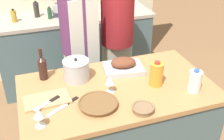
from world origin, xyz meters
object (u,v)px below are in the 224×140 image
(roasting_pan, at_px, (123,66))
(knife_paring, at_px, (48,103))
(mixing_bowl, at_px, (143,108))
(person_cook_guest, at_px, (117,32))
(stand_mixer, at_px, (60,6))
(condiment_bottle_extra, at_px, (50,13))
(cutting_board, at_px, (47,100))
(milk_jug, at_px, (195,81))
(knife_chef, at_px, (64,106))
(condiment_bottle_short, at_px, (36,10))
(wine_glass_left, at_px, (110,81))
(wicker_basket, at_px, (98,104))
(wine_bottle_green, at_px, (42,67))
(condiment_bottle_tall, at_px, (14,16))
(person_cook_aproned, at_px, (79,40))
(stock_pot, at_px, (76,70))
(wine_glass_right, at_px, (39,114))
(juice_jug, at_px, (156,74))

(roasting_pan, xyz_separation_m, knife_paring, (-0.67, -0.28, -0.03))
(mixing_bowl, distance_m, person_cook_guest, 1.25)
(stand_mixer, relative_size, condiment_bottle_extra, 2.02)
(cutting_board, xyz_separation_m, milk_jug, (1.07, -0.23, 0.08))
(condiment_bottle_extra, bearing_deg, roasting_pan, -72.59)
(knife_chef, bearing_deg, condiment_bottle_short, 89.85)
(condiment_bottle_short, distance_m, condiment_bottle_extra, 0.18)
(wine_glass_left, xyz_separation_m, condiment_bottle_short, (-0.36, 1.72, 0.04))
(wicker_basket, xyz_separation_m, stand_mixer, (0.05, 1.82, 0.15))
(cutting_board, xyz_separation_m, knife_paring, (0.00, -0.05, 0.01))
(wine_bottle_green, bearing_deg, condiment_bottle_tall, 97.70)
(condiment_bottle_tall, height_order, condiment_bottle_short, condiment_bottle_short)
(knife_paring, xyz_separation_m, person_cook_aproned, (0.44, 0.92, 0.03))
(wine_glass_left, bearing_deg, knife_chef, -170.57)
(knife_paring, distance_m, condiment_bottle_tall, 1.65)
(milk_jug, relative_size, person_cook_aproned, 0.11)
(milk_jug, relative_size, condiment_bottle_short, 0.95)
(stock_pot, relative_size, milk_jug, 1.14)
(stock_pot, xyz_separation_m, milk_jug, (0.80, -0.45, 0.00))
(wicker_basket, xyz_separation_m, knife_paring, (-0.33, 0.12, 0.00))
(wicker_basket, distance_m, cutting_board, 0.38)
(person_cook_guest, bearing_deg, cutting_board, -138.06)
(knife_paring, bearing_deg, milk_jug, -9.30)
(wicker_basket, height_order, condiment_bottle_short, condiment_bottle_short)
(wicker_basket, distance_m, condiment_bottle_tall, 1.84)
(milk_jug, xyz_separation_m, wine_glass_right, (-1.15, -0.03, 0.01))
(roasting_pan, bearing_deg, juice_jug, -59.50)
(stand_mixer, relative_size, person_cook_aproned, 0.17)
(wicker_basket, xyz_separation_m, juice_jug, (0.50, 0.12, 0.07))
(wine_glass_left, relative_size, condiment_bottle_tall, 0.90)
(knife_chef, relative_size, person_cook_guest, 0.15)
(wine_glass_left, distance_m, stand_mixer, 1.69)
(stand_mixer, bearing_deg, knife_paring, -102.83)
(condiment_bottle_extra, bearing_deg, condiment_bottle_tall, 177.14)
(wicker_basket, bearing_deg, person_cook_guest, 63.87)
(cutting_board, distance_m, wine_glass_right, 0.28)
(stand_mixer, relative_size, condiment_bottle_short, 1.50)
(knife_chef, bearing_deg, stand_mixer, 80.82)
(juice_jug, height_order, person_cook_guest, person_cook_guest)
(roasting_pan, bearing_deg, condiment_bottle_extra, 107.41)
(wine_glass_right, bearing_deg, knife_chef, 41.22)
(roasting_pan, bearing_deg, knife_chef, -150.21)
(stock_pot, xyz_separation_m, person_cook_aproned, (0.17, 0.65, -0.04))
(knife_paring, xyz_separation_m, condiment_bottle_extra, (0.25, 1.62, 0.10))
(cutting_board, distance_m, knife_paring, 0.05)
(wine_glass_left, bearing_deg, wine_glass_right, -158.06)
(knife_paring, xyz_separation_m, stand_mixer, (0.39, 1.70, 0.15))
(condiment_bottle_short, xyz_separation_m, condiment_bottle_extra, (0.14, -0.11, -0.03))
(stock_pot, height_order, wine_glass_left, stock_pot)
(stand_mixer, bearing_deg, person_cook_guest, -58.03)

